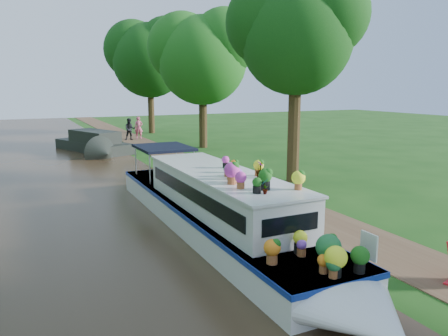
% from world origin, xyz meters
% --- Properties ---
extents(ground, '(100.00, 100.00, 0.00)m').
position_xyz_m(ground, '(0.00, 0.00, 0.00)').
color(ground, '#153E0F').
rests_on(ground, ground).
extents(canal_water, '(10.00, 100.00, 0.02)m').
position_xyz_m(canal_water, '(-6.00, 0.00, 0.01)').
color(canal_water, '#2E2214').
rests_on(canal_water, ground).
extents(towpath, '(2.20, 100.00, 0.03)m').
position_xyz_m(towpath, '(1.20, 0.00, 0.01)').
color(towpath, '#493422').
rests_on(towpath, ground).
extents(plant_boat, '(2.29, 13.52, 2.29)m').
position_xyz_m(plant_boat, '(-2.25, -2.27, 0.85)').
color(plant_boat, silver).
rests_on(plant_boat, canal_water).
extents(tree_near_overhang, '(5.52, 5.28, 8.99)m').
position_xyz_m(tree_near_overhang, '(3.79, 3.06, 6.60)').
color(tree_near_overhang, black).
rests_on(tree_near_overhang, ground).
extents(tree_near_mid, '(6.90, 6.60, 9.40)m').
position_xyz_m(tree_near_mid, '(4.48, 15.08, 6.44)').
color(tree_near_mid, black).
rests_on(tree_near_mid, ground).
extents(tree_near_far, '(7.59, 7.26, 10.30)m').
position_xyz_m(tree_near_far, '(3.98, 26.09, 7.05)').
color(tree_near_far, black).
rests_on(tree_near_far, ground).
extents(second_boat, '(4.31, 7.73, 1.40)m').
position_xyz_m(second_boat, '(-2.75, 15.97, 0.57)').
color(second_boat, black).
rests_on(second_boat, canal_water).
extents(pedestrian_pink, '(0.73, 0.55, 1.81)m').
position_xyz_m(pedestrian_pink, '(1.71, 21.84, 0.93)').
color(pedestrian_pink, pink).
rests_on(pedestrian_pink, towpath).
extents(pedestrian_dark, '(0.94, 0.79, 1.72)m').
position_xyz_m(pedestrian_dark, '(0.86, 21.33, 0.89)').
color(pedestrian_dark, black).
rests_on(pedestrian_dark, towpath).
extents(verge_plant, '(0.48, 0.44, 0.45)m').
position_xyz_m(verge_plant, '(-0.60, 1.54, 0.23)').
color(verge_plant, '#20621D').
rests_on(verge_plant, ground).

